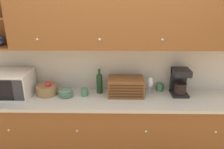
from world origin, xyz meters
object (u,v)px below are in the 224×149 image
at_px(mug, 85,92).
at_px(wine_bottle, 99,82).
at_px(fruit_basket, 47,90).
at_px(bowl_stack_on_counter, 66,93).
at_px(bread_box, 126,87).
at_px(mug_blue_second, 160,87).
at_px(coffee_maker, 180,82).
at_px(microwave, 10,84).
at_px(wine_glass, 150,83).

xyz_separation_m(mug, wine_bottle, (0.18, 0.09, 0.10)).
relative_size(fruit_basket, wine_bottle, 0.79).
xyz_separation_m(bowl_stack_on_counter, mug, (0.24, 0.02, -0.00)).
distance_m(bread_box, mug_blue_second, 0.48).
distance_m(bowl_stack_on_counter, bread_box, 0.75).
distance_m(bread_box, coffee_maker, 0.68).
bearing_deg(coffee_maker, mug_blue_second, 153.43).
bearing_deg(coffee_maker, microwave, -177.75).
bearing_deg(microwave, wine_glass, 2.85).
relative_size(mug_blue_second, coffee_maker, 0.30).
relative_size(microwave, mug, 5.09).
bearing_deg(mug, bread_box, 2.28).
bearing_deg(mug, mug_blue_second, 9.85).
height_order(fruit_basket, bowl_stack_on_counter, fruit_basket).
xyz_separation_m(bowl_stack_on_counter, wine_glass, (1.06, 0.08, 0.11)).
height_order(bowl_stack_on_counter, wine_bottle, wine_bottle).
xyz_separation_m(wine_glass, coffee_maker, (0.37, -0.00, 0.02)).
distance_m(bowl_stack_on_counter, mug, 0.24).
height_order(wine_glass, coffee_maker, coffee_maker).
bearing_deg(fruit_basket, bread_box, -0.19).
height_order(fruit_basket, bread_box, bread_box).
distance_m(fruit_basket, wine_bottle, 0.67).
xyz_separation_m(wine_glass, mug_blue_second, (0.15, 0.11, -0.10)).
xyz_separation_m(mug, wine_glass, (0.82, 0.06, 0.11)).
bearing_deg(wine_bottle, wine_glass, -2.11).
distance_m(mug, wine_bottle, 0.23).
height_order(microwave, bread_box, microwave).
bearing_deg(microwave, fruit_basket, 6.35).
relative_size(fruit_basket, mug, 2.49).
bearing_deg(fruit_basket, bowl_stack_on_counter, -9.13).
height_order(mug, bread_box, bread_box).
relative_size(fruit_basket, wine_glass, 1.14).
relative_size(fruit_basket, bowl_stack_on_counter, 1.28).
bearing_deg(wine_bottle, mug_blue_second, 6.03).
relative_size(mug, mug_blue_second, 1.01).
xyz_separation_m(bread_box, wine_glass, (0.31, 0.04, 0.04)).
bearing_deg(wine_glass, bowl_stack_on_counter, -175.83).
bearing_deg(bowl_stack_on_counter, mug, 3.76).
relative_size(mug, wine_bottle, 0.32).
relative_size(microwave, bowl_stack_on_counter, 2.62).
xyz_separation_m(wine_bottle, bread_box, (0.33, -0.06, -0.03)).
height_order(microwave, wine_glass, microwave).
relative_size(microwave, mug_blue_second, 5.15).
distance_m(microwave, wine_bottle, 1.11).
height_order(microwave, fruit_basket, microwave).
height_order(bowl_stack_on_counter, wine_glass, wine_glass).
distance_m(fruit_basket, bread_box, 1.00).
height_order(microwave, bowl_stack_on_counter, microwave).
bearing_deg(wine_bottle, bread_box, -11.06).
bearing_deg(bread_box, wine_glass, 7.63).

